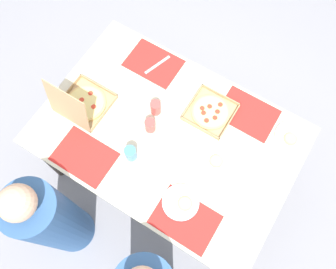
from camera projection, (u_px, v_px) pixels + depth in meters
The scene contains 17 objects.
ground_plane at pixel (168, 169), 2.92m from camera, with size 6.00×6.00×0.00m, color gray.
dining_table at pixel (168, 140), 2.30m from camera, with size 1.59×1.08×0.77m.
placemat_near_left at pixel (248, 114), 2.26m from camera, with size 0.36×0.26×0.00m, color red.
placemat_near_right at pixel (153, 63), 2.40m from camera, with size 0.36×0.26×0.00m, color red.
placemat_far_left at pixel (185, 219), 2.01m from camera, with size 0.36×0.26×0.00m, color red.
placemat_far_right at pixel (84, 156), 2.15m from camera, with size 0.36×0.26×0.00m, color red.
pizza_box_corner_left at pixel (82, 104), 2.23m from camera, with size 0.30×0.30×0.33m.
pizza_box_edge_far at pixel (210, 112), 2.25m from camera, with size 0.28×0.28×0.04m.
plate_middle at pixel (212, 160), 2.13m from camera, with size 0.21×0.21×0.03m.
plate_far_left at pixel (292, 137), 2.19m from camera, with size 0.21×0.21×0.03m.
plate_near_right at pixel (181, 202), 2.04m from camera, with size 0.22×0.22×0.03m.
cup_dark at pixel (150, 126), 2.17m from camera, with size 0.07×0.07×0.10m, color #BF4742.
cup_red at pixel (131, 153), 2.10m from camera, with size 0.07×0.07×0.11m, color teal.
cup_clear_left at pixel (156, 108), 2.22m from camera, with size 0.07×0.07×0.10m, color #BF4742.
fork_by_far_left at pixel (105, 60), 2.41m from camera, with size 0.19×0.02×0.01m, color #B7B7BC.
knife_by_far_right at pixel (157, 65), 2.39m from camera, with size 0.21×0.02×0.01m, color #B7B7BC.
diner_right_seat at pixel (53, 220), 2.23m from camera, with size 0.32×0.32×1.21m.
Camera 1 is at (-0.43, 0.69, 2.82)m, focal length 37.89 mm.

